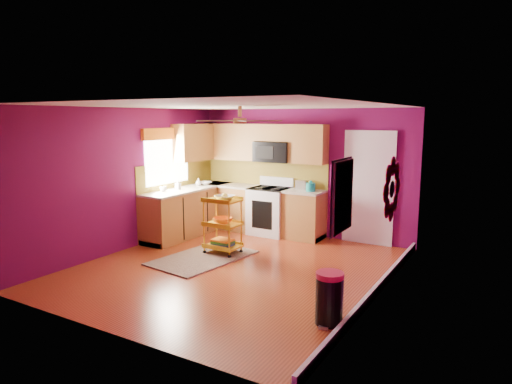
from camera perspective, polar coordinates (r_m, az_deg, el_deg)
The scene contains 18 objects.
ground at distance 7.23m, azimuth -2.78°, elevation -9.52°, with size 5.00×5.00×0.00m, color maroon.
room_envelope at distance 6.86m, azimuth -2.69°, elevation 3.46°, with size 4.54×5.04×2.52m.
lower_cabinets at distance 9.29m, azimuth -3.61°, elevation -2.48°, with size 2.81×2.31×0.94m.
electric_range at distance 9.17m, azimuth 1.76°, elevation -2.31°, with size 0.76×0.66×1.13m.
upper_cabinetry at distance 9.35m, azimuth -1.94°, elevation 6.05°, with size 2.80×2.30×1.26m.
left_window at distance 9.05m, azimuth -11.04°, elevation 5.38°, with size 0.08×1.35×1.08m.
panel_door at distance 8.63m, azimuth 13.88°, elevation 0.33°, with size 0.95×0.11×2.15m.
right_wall_art at distance 5.66m, azimuth 14.37°, elevation 0.00°, with size 0.04×2.74×1.04m.
ceiling_fan at distance 7.01m, azimuth -2.02°, elevation 8.98°, with size 1.01×1.01×0.26m.
shag_rug at distance 7.75m, azimuth -6.64°, elevation -8.17°, with size 1.06×1.72×0.02m, color black.
rolling_cart at distance 7.85m, azimuth -4.16°, elevation -3.84°, with size 0.60×0.44×1.07m.
trash_can at distance 5.37m, azimuth 9.15°, elevation -12.98°, with size 0.38×0.39×0.61m.
teal_kettle at distance 8.72m, azimuth 6.85°, elevation 0.63°, with size 0.18×0.18×0.21m.
toaster at distance 8.93m, azimuth 5.76°, elevation 0.89°, with size 0.22×0.15×0.18m, color beige.
soap_bottle_a at distance 9.00m, azimuth -9.73°, elevation 0.91°, with size 0.09×0.09×0.19m, color #EA3F72.
soap_bottle_b at distance 9.45m, azimuth -7.19°, elevation 1.25°, with size 0.12×0.12×0.15m, color white.
counter_dish at distance 9.57m, azimuth -6.41°, elevation 1.09°, with size 0.26×0.26×0.06m, color white.
counter_cup at distance 8.81m, azimuth -11.51°, elevation 0.37°, with size 0.13×0.13×0.10m, color white.
Camera 1 is at (3.76, -5.71, 2.33)m, focal length 32.00 mm.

